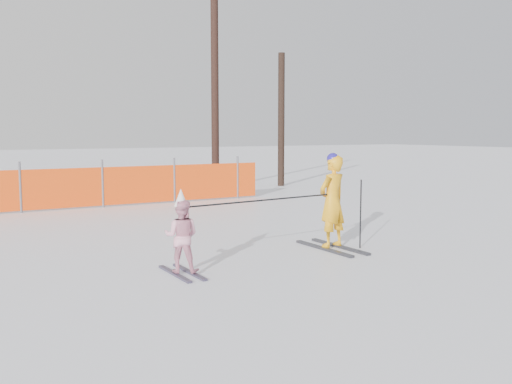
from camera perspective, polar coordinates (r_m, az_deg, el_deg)
ground at (r=8.90m, az=1.64°, el=-6.71°), size 120.00×120.00×0.00m
adult at (r=9.62m, az=7.63°, el=-0.96°), size 0.63×1.48×1.62m
child at (r=7.94m, az=-7.47°, el=-4.33°), size 0.62×1.05×1.19m
ski_poles at (r=8.98m, az=4.02°, el=-1.28°), size 3.20×0.31×1.17m
tree_trunks at (r=20.09m, az=-1.69°, el=9.63°), size 2.80×0.48×7.36m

